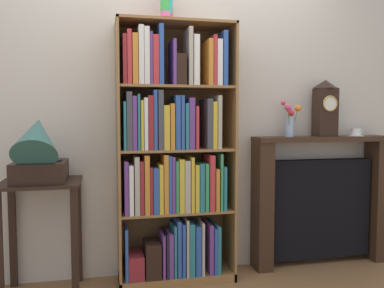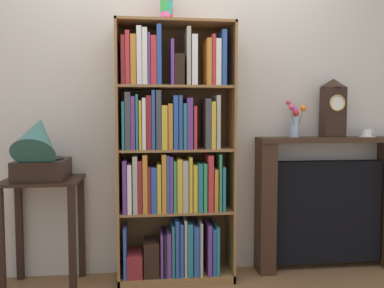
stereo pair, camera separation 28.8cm
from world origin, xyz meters
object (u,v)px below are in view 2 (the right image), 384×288
Objects in this scene: flower_vase at (295,120)px; side_table_left at (44,210)px; mantel_clock at (333,108)px; gramophone at (39,150)px; cup_stack at (166,4)px; fireplace_mantel at (328,204)px; bookshelf at (172,160)px; teacup_with_saucer at (367,133)px.

side_table_left is at bearing -176.49° from flower_vase.
mantel_clock is at bearing 0.45° from flower_vase.
cup_stack is at bearing 9.99° from gramophone.
fireplace_mantel is (2.12, 0.20, -0.47)m from gramophone.
bookshelf is 1.30m from mantel_clock.
cup_stack reaches higher than fireplace_mantel.
side_table_left is 0.68× the size of fireplace_mantel.
flower_vase is (-0.30, -0.00, -0.10)m from mantel_clock.
flower_vase is (0.97, 0.03, -0.83)m from cup_stack.
side_table_left is at bearing -177.23° from teacup_with_saucer.
cup_stack is at bearing -178.85° from teacup_with_saucer.
cup_stack is (-0.04, 0.03, 1.11)m from bookshelf.
mantel_clock is (2.13, 0.18, 0.28)m from gramophone.
flower_vase reaches higher than teacup_with_saucer.
cup_stack is 2.03× the size of teacup_with_saucer.
bookshelf is 1.63× the size of fireplace_mantel.
gramophone is at bearing -175.69° from teacup_with_saucer.
mantel_clock reaches higher than flower_vase.
cup_stack reaches higher than teacup_with_saucer.
side_table_left is at bearing 90.00° from gramophone.
side_table_left is 1.93m from flower_vase.
teacup_with_saucer is (1.52, 0.06, 0.18)m from bookshelf.
gramophone is 1.78× the size of flower_vase.
cup_stack is 1.81m from teacup_with_saucer.
gramophone is 1.85m from flower_vase.
bookshelf is 2.41× the size of side_table_left.
bookshelf is 0.98m from flower_vase.
bookshelf reaches higher than mantel_clock.
fireplace_mantel is (2.12, 0.13, -0.04)m from side_table_left.
cup_stack is 1.95m from fireplace_mantel.
flower_vase reaches higher than gramophone.
flower_vase is at bearing -179.58° from teacup_with_saucer.
teacup_with_saucer is (0.30, -0.02, 0.55)m from fireplace_mantel.
teacup_with_saucer is at bearing 0.39° from mantel_clock.
flower_vase reaches higher than fireplace_mantel.
cup_stack is 1.68m from side_table_left.
bookshelf is at bearing 7.54° from gramophone.
bookshelf is 6.53× the size of flower_vase.
teacup_with_saucer is (2.41, 0.12, 0.51)m from side_table_left.
gramophone is at bearing -175.17° from mantel_clock.
mantel_clock is at bearing 2.86° from bookshelf.
bookshelf is 6.92× the size of cup_stack.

